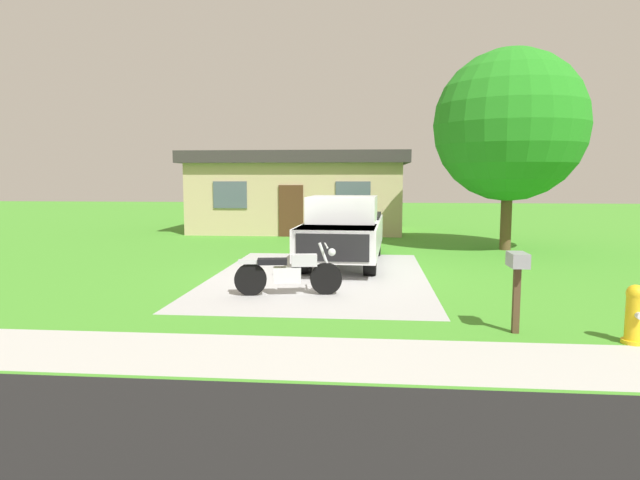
% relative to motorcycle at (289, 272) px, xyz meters
% --- Properties ---
extents(ground_plane, '(80.00, 80.00, 0.00)m').
position_rel_motorcycle_xyz_m(ground_plane, '(0.42, 2.13, -0.47)').
color(ground_plane, '#45942B').
extents(driveway_pad, '(5.17, 7.96, 0.01)m').
position_rel_motorcycle_xyz_m(driveway_pad, '(0.42, 2.13, -0.47)').
color(driveway_pad, '#ABABAB').
rests_on(driveway_pad, ground).
extents(sidewalk_strip, '(36.00, 1.80, 0.01)m').
position_rel_motorcycle_xyz_m(sidewalk_strip, '(0.42, -3.87, -0.47)').
color(sidewalk_strip, '#B3B3AE').
rests_on(sidewalk_strip, ground).
extents(motorcycle, '(2.20, 0.72, 1.09)m').
position_rel_motorcycle_xyz_m(motorcycle, '(0.00, 0.00, 0.00)').
color(motorcycle, black).
rests_on(motorcycle, ground).
extents(pickup_truck, '(2.26, 5.71, 1.90)m').
position_rel_motorcycle_xyz_m(pickup_truck, '(0.92, 4.33, 0.48)').
color(pickup_truck, black).
rests_on(pickup_truck, ground).
extents(fire_hydrant, '(0.32, 0.40, 0.87)m').
position_rel_motorcycle_xyz_m(fire_hydrant, '(5.47, -2.85, -0.05)').
color(fire_hydrant, yellow).
rests_on(fire_hydrant, ground).
extents(mailbox, '(0.26, 0.48, 1.26)m').
position_rel_motorcycle_xyz_m(mailbox, '(3.91, -2.44, 0.51)').
color(mailbox, '#4C3823').
rests_on(mailbox, ground).
extents(shade_tree, '(4.94, 4.94, 6.56)m').
position_rel_motorcycle_xyz_m(shade_tree, '(6.15, 7.72, 3.61)').
color(shade_tree, brown).
rests_on(shade_tree, ground).
extents(neighbor_house, '(9.60, 5.60, 3.50)m').
position_rel_motorcycle_xyz_m(neighbor_house, '(-1.58, 13.66, 1.32)').
color(neighbor_house, tan).
rests_on(neighbor_house, ground).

